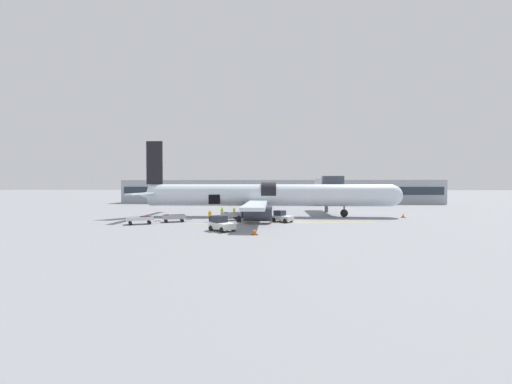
% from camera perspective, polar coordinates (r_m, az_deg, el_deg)
% --- Properties ---
extents(ground_plane, '(500.00, 500.00, 0.00)m').
position_cam_1_polar(ground_plane, '(42.59, 5.46, -5.21)').
color(ground_plane, gray).
extents(apron_marking_line, '(24.23, 3.37, 0.01)m').
position_cam_1_polar(apron_marking_line, '(39.98, 4.80, -5.63)').
color(apron_marking_line, yellow).
rests_on(apron_marking_line, ground_plane).
extents(terminal_strip, '(82.71, 11.03, 6.06)m').
position_cam_1_polar(terminal_strip, '(85.22, 4.25, 0.10)').
color(terminal_strip, '#9EA3AD').
rests_on(terminal_strip, ground_plane).
extents(jet_bridge_stub, '(3.24, 12.86, 6.22)m').
position_cam_1_polar(jet_bridge_stub, '(55.57, 12.86, 1.12)').
color(jet_bridge_stub, '#4C4C51').
rests_on(jet_bridge_stub, ground_plane).
extents(airplane, '(40.12, 33.07, 11.58)m').
position_cam_1_polar(airplane, '(47.74, 1.68, -0.71)').
color(airplane, silver).
rests_on(airplane, ground_plane).
extents(baggage_tug_lead, '(2.98, 2.81, 1.48)m').
position_cam_1_polar(baggage_tug_lead, '(41.13, 4.72, -4.56)').
color(baggage_tug_lead, silver).
rests_on(baggage_tug_lead, ground_plane).
extents(baggage_tug_mid, '(3.12, 3.10, 1.58)m').
position_cam_1_polar(baggage_tug_mid, '(33.31, -6.33, -5.87)').
color(baggage_tug_mid, silver).
rests_on(baggage_tug_mid, ground_plane).
extents(baggage_cart_loading, '(3.54, 2.30, 1.13)m').
position_cam_1_polar(baggage_cart_loading, '(42.87, -4.41, -4.44)').
color(baggage_cart_loading, '#999BA0').
rests_on(baggage_cart_loading, ground_plane).
extents(baggage_cart_queued, '(3.83, 2.56, 1.00)m').
position_cam_1_polar(baggage_cart_queued, '(42.44, -14.60, -4.65)').
color(baggage_cart_queued, '#999BA0').
rests_on(baggage_cart_queued, ground_plane).
extents(baggage_cart_empty, '(3.95, 2.73, 1.03)m').
position_cam_1_polar(baggage_cart_empty, '(41.18, -20.12, -4.80)').
color(baggage_cart_empty, silver).
rests_on(baggage_cart_empty, ground_plane).
extents(ground_crew_loader_a, '(0.50, 0.50, 1.55)m').
position_cam_1_polar(ground_crew_loader_a, '(45.00, 1.38, -3.81)').
color(ground_crew_loader_a, '#2D2D33').
rests_on(ground_crew_loader_a, ground_plane).
extents(ground_crew_loader_b, '(0.45, 0.57, 1.64)m').
position_cam_1_polar(ground_crew_loader_b, '(45.43, -6.20, -3.71)').
color(ground_crew_loader_b, black).
rests_on(ground_crew_loader_b, ground_plane).
extents(ground_crew_driver, '(0.45, 0.54, 1.55)m').
position_cam_1_polar(ground_crew_driver, '(45.24, -4.01, -3.79)').
color(ground_crew_driver, black).
rests_on(ground_crew_driver, ground_plane).
extents(ground_crew_supervisor, '(0.49, 0.49, 1.54)m').
position_cam_1_polar(ground_crew_supervisor, '(41.56, -8.38, -4.26)').
color(ground_crew_supervisor, '#1E2338').
rests_on(ground_crew_supervisor, ground_plane).
extents(suitcase_on_tarmac_upright, '(0.41, 0.27, 0.72)m').
position_cam_1_polar(suitcase_on_tarmac_upright, '(41.87, -1.47, -4.90)').
color(suitcase_on_tarmac_upright, olive).
rests_on(suitcase_on_tarmac_upright, ground_plane).
extents(suitcase_on_tarmac_spare, '(0.60, 0.48, 0.84)m').
position_cam_1_polar(suitcase_on_tarmac_spare, '(40.69, -3.16, -4.99)').
color(suitcase_on_tarmac_spare, black).
rests_on(suitcase_on_tarmac_spare, ground_plane).
extents(safety_cone_nose, '(0.63, 0.63, 0.61)m').
position_cam_1_polar(safety_cone_nose, '(51.23, 25.20, -3.91)').
color(safety_cone_nose, black).
rests_on(safety_cone_nose, ground_plane).
extents(safety_cone_engine_left, '(0.62, 0.62, 0.73)m').
position_cam_1_polar(safety_cone_engine_left, '(30.56, -0.23, -7.14)').
color(safety_cone_engine_left, black).
rests_on(safety_cone_engine_left, ground_plane).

